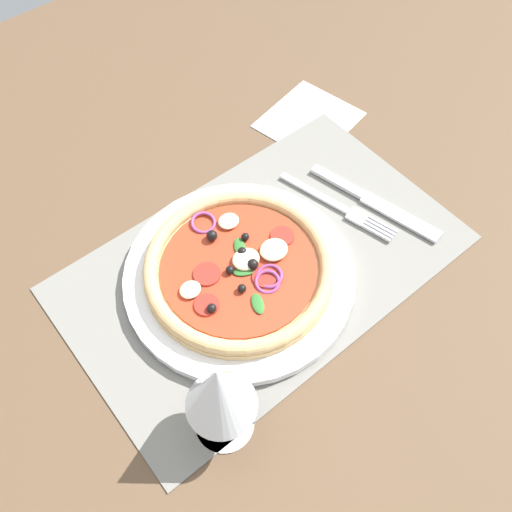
{
  "coord_description": "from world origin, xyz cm",
  "views": [
    {
      "loc": [
        24.41,
        28.57,
        58.8
      ],
      "look_at": [
        1.15,
        0.0,
        2.72
      ],
      "focal_mm": 38.07,
      "sensor_mm": 36.0,
      "label": 1
    }
  ],
  "objects_px": {
    "wine_glass": "(219,391)",
    "napkin": "(309,119)",
    "knife": "(375,202)",
    "plate": "(238,273)",
    "pizza": "(238,266)",
    "fork": "(342,208)"
  },
  "relations": [
    {
      "from": "knife",
      "to": "napkin",
      "type": "distance_m",
      "value": 0.19
    },
    {
      "from": "plate",
      "to": "wine_glass",
      "type": "xyz_separation_m",
      "value": [
        0.12,
        0.13,
        0.09
      ]
    },
    {
      "from": "napkin",
      "to": "fork",
      "type": "bearing_deg",
      "value": 61.98
    },
    {
      "from": "knife",
      "to": "wine_glass",
      "type": "height_order",
      "value": "wine_glass"
    },
    {
      "from": "knife",
      "to": "napkin",
      "type": "bearing_deg",
      "value": 153.31
    },
    {
      "from": "wine_glass",
      "to": "napkin",
      "type": "xyz_separation_m",
      "value": [
        -0.39,
        -0.29,
        -0.1
      ]
    },
    {
      "from": "knife",
      "to": "wine_glass",
      "type": "relative_size",
      "value": 1.33
    },
    {
      "from": "pizza",
      "to": "knife",
      "type": "relative_size",
      "value": 1.18
    },
    {
      "from": "fork",
      "to": "wine_glass",
      "type": "bearing_deg",
      "value": -80.9
    },
    {
      "from": "plate",
      "to": "wine_glass",
      "type": "height_order",
      "value": "wine_glass"
    },
    {
      "from": "fork",
      "to": "napkin",
      "type": "relative_size",
      "value": 1.3
    },
    {
      "from": "plate",
      "to": "napkin",
      "type": "height_order",
      "value": "plate"
    },
    {
      "from": "plate",
      "to": "wine_glass",
      "type": "relative_size",
      "value": 1.93
    },
    {
      "from": "napkin",
      "to": "knife",
      "type": "bearing_deg",
      "value": 76.49
    },
    {
      "from": "wine_glass",
      "to": "napkin",
      "type": "relative_size",
      "value": 1.09
    },
    {
      "from": "plate",
      "to": "knife",
      "type": "relative_size",
      "value": 1.45
    },
    {
      "from": "plate",
      "to": "pizza",
      "type": "relative_size",
      "value": 1.23
    },
    {
      "from": "pizza",
      "to": "wine_glass",
      "type": "distance_m",
      "value": 0.2
    },
    {
      "from": "knife",
      "to": "fork",
      "type": "bearing_deg",
      "value": -129.93
    },
    {
      "from": "wine_glass",
      "to": "napkin",
      "type": "bearing_deg",
      "value": -143.08
    },
    {
      "from": "fork",
      "to": "wine_glass",
      "type": "height_order",
      "value": "wine_glass"
    },
    {
      "from": "knife",
      "to": "pizza",
      "type": "bearing_deg",
      "value": -110.15
    }
  ]
}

